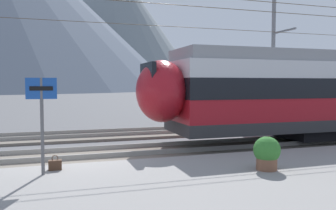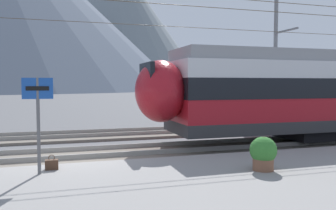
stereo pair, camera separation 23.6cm
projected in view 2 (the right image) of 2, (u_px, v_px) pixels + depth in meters
ground_plane at (69, 167)px, 10.59m from camera, size 400.00×400.00×0.00m
track_near at (68, 157)px, 11.75m from camera, size 120.00×3.00×0.28m
track_far at (67, 137)px, 16.23m from camera, size 120.00×3.00×0.28m
catenary_mast_far_side at (277, 55)px, 21.37m from camera, size 41.91×2.24×8.37m
platform_sign at (38, 104)px, 8.21m from camera, size 0.70×0.08×2.31m
handbag_near_sign at (52, 164)px, 8.75m from camera, size 0.32×0.18×0.38m
potted_plant_platform_edge at (263, 152)px, 8.66m from camera, size 0.68×0.68×0.85m
mountain_central_peak at (112, 19)px, 226.09m from camera, size 124.15×124.15×89.22m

